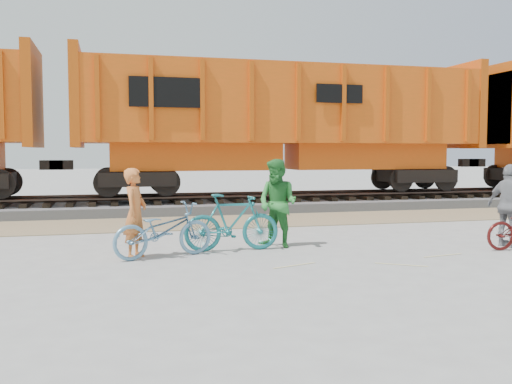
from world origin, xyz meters
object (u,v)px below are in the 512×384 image
hopper_car_center (284,121)px  person_man (278,203)px  person_woman (509,206)px  person_solo (135,213)px  bicycle_teal (232,222)px  bicycle_blue (163,230)px

hopper_car_center → person_man: bearing=-108.2°
person_woman → person_solo: bearing=69.3°
bicycle_teal → person_man: (1.00, 0.20, 0.34)m
bicycle_teal → hopper_car_center: bearing=-22.7°
bicycle_teal → person_woman: person_woman is taller
bicycle_blue → person_solo: 0.60m
bicycle_teal → person_woman: 5.70m
bicycle_blue → bicycle_teal: bicycle_teal is taller
person_man → person_woman: person_man is taller
person_solo → person_woman: person_woman is taller
person_solo → person_woman: size_ratio=0.97×
hopper_car_center → person_solo: (-5.45, -8.35, -2.18)m
bicycle_teal → person_man: bearing=-77.5°
hopper_car_center → person_man: hopper_car_center is taller
bicycle_blue → person_man: size_ratio=1.07×
hopper_car_center → bicycle_teal: hopper_car_center is taller
hopper_car_center → person_woman: bearing=-77.4°
hopper_car_center → bicycle_blue: bearing=-120.4°
bicycle_blue → bicycle_teal: (1.37, 0.37, 0.06)m
hopper_car_center → person_woman: hopper_car_center is taller
person_solo → person_man: person_man is taller
person_solo → person_woman: (7.48, -0.67, 0.02)m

